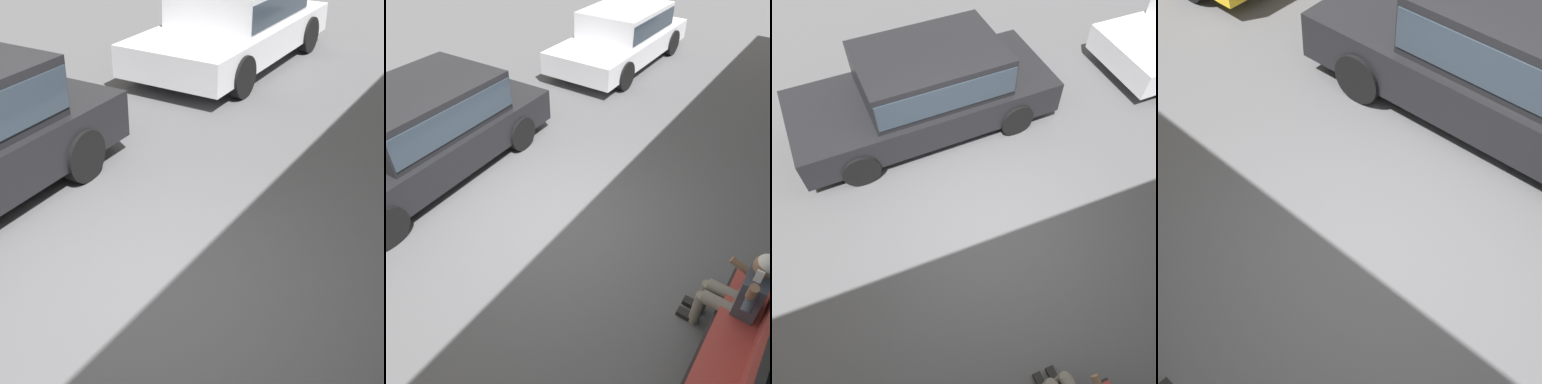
% 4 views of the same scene
% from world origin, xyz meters
% --- Properties ---
extents(ground_plane, '(60.00, 60.00, 0.00)m').
position_xyz_m(ground_plane, '(0.00, 0.00, 0.00)').
color(ground_plane, '#4C4C4F').
extents(parked_car_mid, '(4.70, 2.10, 1.51)m').
position_xyz_m(parked_car_mid, '(0.13, -2.53, 0.82)').
color(parked_car_mid, black).
rests_on(parked_car_mid, ground_plane).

